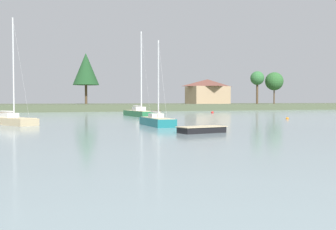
# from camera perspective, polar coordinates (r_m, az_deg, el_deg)

# --- Properties ---
(far_shore_bank) EXTENTS (238.88, 51.18, 1.41)m
(far_shore_bank) POSITION_cam_1_polar(r_m,az_deg,el_deg) (106.76, -14.34, 1.16)
(far_shore_bank) COLOR #4C563D
(far_shore_bank) RESTS_ON ground
(dinghy_black) EXTENTS (3.60, 2.06, 0.63)m
(dinghy_black) POSITION_cam_1_polar(r_m,az_deg,el_deg) (27.50, 4.91, -2.27)
(dinghy_black) COLOR black
(dinghy_black) RESTS_ON ground
(dinghy_maroon) EXTENTS (3.82, 4.18, 0.67)m
(dinghy_maroon) POSITION_cam_1_polar(r_m,az_deg,el_deg) (66.44, -22.96, 0.11)
(dinghy_maroon) COLOR maroon
(dinghy_maroon) RESTS_ON ground
(sailboat_teal) EXTENTS (1.90, 6.08, 8.05)m
(sailboat_teal) POSITION_cam_1_polar(r_m,az_deg,el_deg) (35.22, -1.63, -1.27)
(sailboat_teal) COLOR #196B70
(sailboat_teal) RESTS_ON ground
(sailboat_sand) EXTENTS (4.83, 6.76, 10.36)m
(sailboat_sand) POSITION_cam_1_polar(r_m,az_deg,el_deg) (39.70, -21.81, -1.00)
(sailboat_sand) COLOR tan
(sailboat_sand) RESTS_ON ground
(dinghy_cream) EXTENTS (3.08, 2.46, 0.46)m
(dinghy_cream) POSITION_cam_1_polar(r_m,az_deg,el_deg) (76.00, -2.08, 0.45)
(dinghy_cream) COLOR beige
(dinghy_cream) RESTS_ON ground
(sailboat_green) EXTENTS (2.61, 9.36, 12.67)m
(sailboat_green) POSITION_cam_1_polar(r_m,az_deg,el_deg) (57.06, -4.13, 0.08)
(sailboat_green) COLOR #236B3D
(sailboat_green) RESTS_ON ground
(mooring_buoy_red) EXTENTS (0.50, 0.50, 0.55)m
(mooring_buoy_red) POSITION_cam_1_polar(r_m,az_deg,el_deg) (72.67, 6.46, 0.35)
(mooring_buoy_red) COLOR red
(mooring_buoy_red) RESTS_ON ground
(mooring_buoy_orange) EXTENTS (0.36, 0.36, 0.41)m
(mooring_buoy_orange) POSITION_cam_1_polar(r_m,az_deg,el_deg) (50.39, 16.93, -0.50)
(mooring_buoy_orange) COLOR orange
(mooring_buoy_orange) RESTS_ON ground
(shore_tree_inland_b) EXTENTS (5.20, 5.20, 9.08)m
(shore_tree_inland_b) POSITION_cam_1_polar(r_m,az_deg,el_deg) (117.00, 15.17, 4.74)
(shore_tree_inland_b) COLOR brown
(shore_tree_inland_b) RESTS_ON far_shore_bank
(shore_tree_center) EXTENTS (6.97, 6.97, 13.65)m
(shore_tree_center) POSITION_cam_1_polar(r_m,az_deg,el_deg) (107.84, -11.84, 6.54)
(shore_tree_center) COLOR brown
(shore_tree_center) RESTS_ON far_shore_bank
(shore_tree_center_right) EXTENTS (3.85, 3.85, 9.17)m
(shore_tree_center_right) POSITION_cam_1_polar(r_m,az_deg,el_deg) (113.14, 12.84, 5.17)
(shore_tree_center_right) COLOR brown
(shore_tree_center_right) RESTS_ON far_shore_bank
(cottage_eastern) EXTENTS (12.00, 9.11, 7.34)m
(cottage_eastern) POSITION_cam_1_polar(r_m,az_deg,el_deg) (118.42, 5.75, 3.47)
(cottage_eastern) COLOR tan
(cottage_eastern) RESTS_ON far_shore_bank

